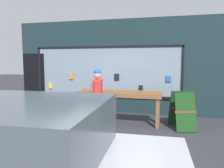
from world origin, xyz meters
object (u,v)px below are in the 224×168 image
Objects in this scene: display_table_main at (119,98)px; parked_car at (2,162)px; person_browsing at (98,94)px; sandwich_board_sign at (182,110)px; small_dog at (109,122)px.

display_table_main is 0.61× the size of parked_car.
sandwich_board_sign is at bearing -88.41° from person_browsing.
person_browsing reaches higher than small_dog.
person_browsing is 0.40× the size of parked_car.
small_dog is 0.13× the size of parked_car.
display_table_main is 4.22m from parked_car.
sandwich_board_sign is 4.67m from parked_car.
parked_car is (-2.11, -4.16, 0.23)m from sandwich_board_sign.
sandwich_board_sign reaches higher than small_dog.
display_table_main is 2.46× the size of sandwich_board_sign.
parked_car is at bearing -167.55° from small_dog.
person_browsing is 1.61× the size of sandwich_board_sign.
display_table_main is at bearing -55.34° from person_browsing.
small_dog is 1.98m from sandwich_board_sign.
sandwich_board_sign is at bearing 60.70° from parked_car.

